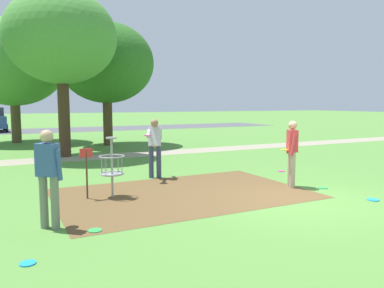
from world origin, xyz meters
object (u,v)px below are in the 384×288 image
(player_throwing, at_px, (292,150))
(frisbee_near_basket, at_px, (373,200))
(player_foreground_watching, at_px, (155,144))
(frisbee_mid_grass, at_px, (323,188))
(disc_golf_basket, at_px, (109,165))
(tree_near_right, at_px, (61,38))
(frisbee_scattered_a, at_px, (28,263))
(player_waiting_left, at_px, (48,173))
(tree_near_left, at_px, (13,63))
(frisbee_by_tee, at_px, (95,230))
(tree_mid_center, at_px, (106,63))
(frisbee_far_left, at_px, (281,171))

(player_throwing, bearing_deg, frisbee_near_basket, -69.23)
(player_throwing, bearing_deg, player_foreground_watching, 135.09)
(frisbee_near_basket, height_order, frisbee_mid_grass, same)
(disc_golf_basket, bearing_deg, tree_near_right, 89.08)
(player_foreground_watching, xyz_separation_m, player_throwing, (2.70, -2.70, -0.02))
(player_foreground_watching, distance_m, frisbee_scattered_a, 6.06)
(player_throwing, height_order, frisbee_scattered_a, player_throwing)
(player_throwing, relative_size, player_waiting_left, 1.00)
(tree_near_left, bearing_deg, frisbee_near_basket, -69.03)
(player_foreground_watching, bearing_deg, frisbee_near_basket, -53.23)
(disc_golf_basket, bearing_deg, frisbee_by_tee, -110.81)
(frisbee_mid_grass, height_order, tree_mid_center, tree_mid_center)
(frisbee_by_tee, distance_m, tree_mid_center, 14.09)
(tree_mid_center, bearing_deg, frisbee_far_left, -73.54)
(player_waiting_left, bearing_deg, frisbee_near_basket, -10.78)
(frisbee_far_left, xyz_separation_m, tree_near_left, (-7.13, 13.47, 4.32))
(frisbee_far_left, bearing_deg, player_waiting_left, -161.12)
(tree_mid_center, bearing_deg, frisbee_scattered_a, -108.63)
(player_waiting_left, bearing_deg, tree_near_left, 89.79)
(frisbee_near_basket, xyz_separation_m, tree_near_left, (-6.59, 17.19, 4.32))
(frisbee_near_basket, distance_m, frisbee_by_tee, 6.04)
(frisbee_mid_grass, bearing_deg, frisbee_far_left, 74.77)
(frisbee_near_basket, bearing_deg, player_waiting_left, 169.22)
(player_throwing, xyz_separation_m, frisbee_scattered_a, (-6.38, -2.02, -0.96))
(tree_mid_center, bearing_deg, tree_near_left, 140.41)
(player_throwing, relative_size, frisbee_far_left, 7.93)
(frisbee_mid_grass, relative_size, frisbee_far_left, 1.13)
(disc_golf_basket, height_order, frisbee_near_basket, disc_golf_basket)
(player_waiting_left, bearing_deg, disc_golf_basket, 48.50)
(frisbee_near_basket, relative_size, frisbee_mid_grass, 1.07)
(frisbee_scattered_a, bearing_deg, frisbee_far_left, 26.87)
(player_foreground_watching, relative_size, frisbee_near_basket, 6.58)
(tree_near_right, bearing_deg, frisbee_scattered_a, -101.04)
(frisbee_far_left, distance_m, tree_near_left, 15.84)
(frisbee_near_basket, height_order, tree_mid_center, tree_mid_center)
(disc_golf_basket, height_order, tree_near_right, tree_near_right)
(frisbee_far_left, distance_m, frisbee_scattered_a, 8.57)
(player_foreground_watching, distance_m, frisbee_near_basket, 5.79)
(player_throwing, xyz_separation_m, frisbee_near_basket, (0.71, -1.87, -0.96))
(player_foreground_watching, bearing_deg, tree_near_left, 104.11)
(player_foreground_watching, relative_size, frisbee_scattered_a, 7.90)
(player_foreground_watching, relative_size, frisbee_by_tee, 7.32)
(frisbee_by_tee, relative_size, frisbee_mid_grass, 0.96)
(tree_near_left, bearing_deg, frisbee_scattered_a, -91.68)
(frisbee_scattered_a, bearing_deg, player_waiting_left, 72.33)
(frisbee_scattered_a, xyz_separation_m, tree_near_right, (2.05, 10.49, 4.71))
(frisbee_near_basket, relative_size, frisbee_scattered_a, 1.20)
(frisbee_mid_grass, xyz_separation_m, tree_mid_center, (-2.32, 12.35, 4.16))
(player_throwing, xyz_separation_m, tree_near_left, (-5.88, 15.32, 3.36))
(tree_near_right, bearing_deg, tree_mid_center, 52.17)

